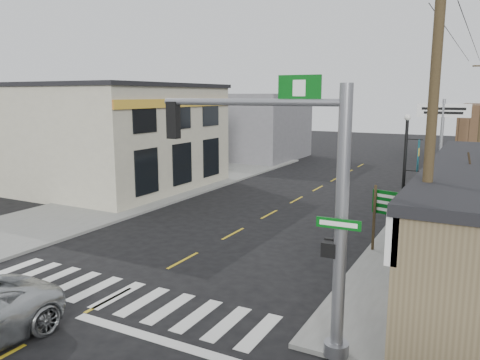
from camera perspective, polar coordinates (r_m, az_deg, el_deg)
The scene contains 15 objects.
ground at distance 15.55m, azimuth -15.67°, elevation -13.91°, with size 140.00×140.00×0.00m, color black.
sidewalk_right at distance 23.96m, azimuth 24.74°, elevation -5.69°, with size 6.00×38.00×0.13m, color slate.
sidewalk_left at distance 30.56m, azimuth -11.17°, elevation -1.61°, with size 6.00×38.00×0.13m, color slate.
center_line at distance 21.62m, azimuth -0.85°, elevation -6.55°, with size 0.12×56.00×0.01m, color gold.
crosswalk at distance 15.81m, azimuth -14.65°, elevation -13.42°, with size 11.00×2.20×0.01m, color silver.
left_building at distance 33.45m, azimuth -15.63°, elevation 5.00°, with size 12.00×12.00×6.80m, color #B8B399.
bldg_distant_left at distance 47.16m, azimuth 1.52°, elevation 6.57°, with size 9.00×10.00×6.40m, color slate.
traffic_signal_pole at distance 11.01m, azimuth 8.43°, elevation -1.45°, with size 5.21×0.39×6.60m.
guide_sign at distance 19.24m, azimuth 17.86°, elevation -3.49°, with size 1.51×0.13×2.65m.
fire_hydrant at distance 17.00m, azimuth 21.61°, elevation -10.11°, with size 0.25×0.25×0.79m.
ped_crossing_sign at distance 18.69m, azimuth 19.64°, elevation -3.86°, with size 0.99×0.07×2.56m.
lamp_post at distance 21.92m, azimuth 19.59°, elevation 1.70°, with size 0.69×0.54×5.33m.
dance_center_sign at distance 28.42m, azimuth 23.45°, elevation 6.24°, with size 2.80×0.18×5.94m.
utility_pole_near at distance 12.02m, azimuth 22.09°, elevation 2.75°, with size 1.60×0.24×9.21m.
utility_pole_far at distance 32.74m, azimuth 27.26°, elevation 6.00°, with size 1.47×0.22×8.45m.
Camera 1 is at (10.00, -10.11, 6.28)m, focal length 35.00 mm.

